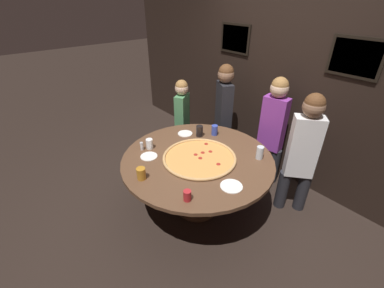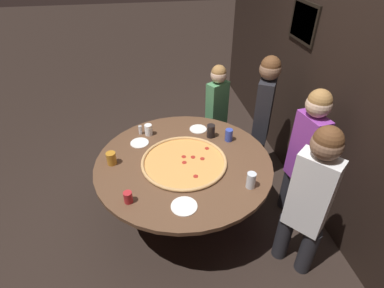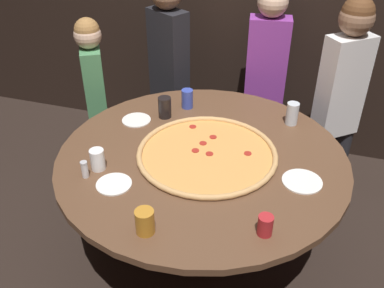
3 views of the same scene
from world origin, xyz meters
TOP-DOWN VIEW (x-y plane):
  - ground_plane at (0.00, 0.00)m, footprint 24.00×24.00m
  - dining_table at (0.00, 0.00)m, footprint 1.68×1.68m
  - giant_pizza at (0.03, -0.00)m, footprint 0.81×0.81m
  - drink_cup_by_shaker at (-0.51, -0.30)m, footprint 0.08×0.08m
  - drink_cup_front_edge at (0.45, -0.52)m, footprint 0.07×0.07m
  - drink_cup_beside_pizza at (-0.26, 0.51)m, footprint 0.08×0.08m
  - drink_cup_near_left at (-0.36, 0.34)m, footprint 0.09×0.09m
  - drink_cup_near_right at (-0.07, -0.67)m, footprint 0.09×0.09m
  - drink_cup_centre_back at (0.45, 0.51)m, footprint 0.08×0.08m
  - white_plate_near_front at (-0.36, -0.40)m, footprint 0.19×0.19m
  - white_plate_right_side at (0.58, -0.08)m, footprint 0.21×0.21m
  - white_plate_far_back at (-0.52, 0.24)m, footprint 0.19×0.19m
  - condiment_shaker at (-0.54, -0.39)m, footprint 0.04×0.04m
  - diner_far_left at (0.18, 1.13)m, footprint 0.38×0.22m
  - diner_side_right at (-0.57, 1.00)m, footprint 0.39×0.30m
  - diner_far_right at (0.73, 0.88)m, footprint 0.37×0.34m
  - diner_side_left at (-1.00, 0.57)m, footprint 0.26×0.33m

SIDE VIEW (x-z plane):
  - ground_plane at x=0.00m, z-range 0.00..0.00m
  - dining_table at x=0.00m, z-range 0.25..0.99m
  - diner_side_left at x=-1.00m, z-range 0.09..1.36m
  - white_plate_near_front at x=-0.36m, z-range 0.74..0.75m
  - white_plate_right_side at x=0.58m, z-range 0.74..0.75m
  - white_plate_far_back at x=-0.52m, z-range 0.74..0.75m
  - giant_pizza at x=0.03m, z-range 0.74..0.77m
  - condiment_shaker at x=-0.54m, z-range 0.74..0.84m
  - drink_cup_front_edge at x=0.45m, z-range 0.74..0.84m
  - drink_cup_by_shaker at x=-0.51m, z-range 0.74..0.86m
  - drink_cup_near_right at x=-0.07m, z-range 0.74..0.86m
  - drink_cup_beside_pizza at x=-0.26m, z-range 0.74..0.87m
  - drink_cup_near_left at x=-0.36m, z-range 0.74..0.88m
  - drink_cup_centre_back at x=0.45m, z-range 0.74..0.89m
  - diner_far_left at x=0.18m, z-range 0.10..1.56m
  - diner_far_right at x=0.73m, z-range 0.10..1.58m
  - diner_side_right at x=-0.57m, z-range 0.10..1.60m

